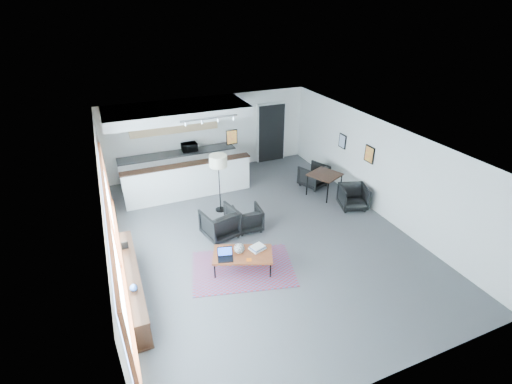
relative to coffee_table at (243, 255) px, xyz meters
name	(u,v)px	position (x,y,z in m)	size (l,w,h in m)	color
room	(262,191)	(0.92, 1.07, 0.90)	(7.02, 9.02, 2.62)	#4D4D50
window	(113,237)	(-2.54, 0.17, 1.06)	(0.10, 5.95, 1.66)	#8CBFFF
console	(132,285)	(-2.38, 0.02, -0.07)	(0.35, 3.00, 0.80)	black
kitchenette	(179,144)	(-0.28, 4.78, 0.98)	(4.20, 1.96, 2.60)	white
doorway	(271,133)	(3.22, 5.49, 0.68)	(1.10, 0.12, 2.15)	black
track_light	(210,119)	(0.33, 3.27, 2.13)	(1.60, 0.07, 0.15)	silver
wall_art_lower	(369,154)	(4.39, 1.47, 1.15)	(0.03, 0.38, 0.48)	black
wall_art_upper	(342,141)	(4.39, 2.77, 1.10)	(0.03, 0.34, 0.44)	black
kilim_rug	(243,268)	(0.00, 0.00, -0.39)	(2.57, 2.05, 0.01)	#60334D
coffee_table	(243,255)	(0.00, 0.00, 0.00)	(1.48, 1.14, 0.43)	brown
laptop	(225,255)	(-0.40, 0.01, 0.10)	(0.39, 0.35, 0.24)	black
ceramic_pot	(239,248)	(-0.06, 0.06, 0.15)	(0.24, 0.24, 0.24)	gray
book_stack	(258,247)	(0.37, 0.02, 0.08)	(0.40, 0.36, 0.10)	silver
coaster	(249,260)	(0.05, -0.26, 0.04)	(0.14, 0.14, 0.01)	#E5590C
armchair_left	(220,222)	(-0.06, 1.45, 0.02)	(0.81, 0.76, 0.84)	black
armchair_right	(248,217)	(0.71, 1.48, -0.05)	(0.68, 0.64, 0.70)	black
floor_lamp	(218,163)	(0.34, 2.68, 1.08)	(0.54, 0.54, 1.70)	black
dining_table	(325,176)	(3.58, 2.35, 0.25)	(1.11, 1.11, 0.71)	black
dining_chair_near	(353,198)	(3.92, 1.33, -0.07)	(0.63, 0.59, 0.65)	black
dining_chair_far	(313,176)	(3.59, 3.01, -0.06)	(0.64, 0.60, 0.66)	black
microwave	(189,146)	(0.12, 5.22, 0.70)	(0.50, 0.28, 0.34)	black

